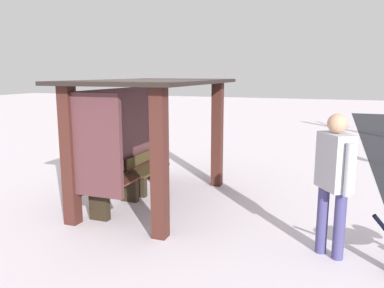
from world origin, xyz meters
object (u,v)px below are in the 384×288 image
(bench_center_inside, at_px, (148,173))
(person_walking, at_px, (334,173))
(bus_shelter, at_px, (139,119))
(bench_left_inside, at_px, (114,190))

(bench_center_inside, relative_size, person_walking, 0.64)
(bench_center_inside, xyz_separation_m, person_walking, (-1.77, -3.45, 0.75))
(bench_center_inside, distance_m, person_walking, 3.95)
(bus_shelter, xyz_separation_m, bench_center_inside, (0.74, 0.24, -1.18))
(bench_left_inside, height_order, person_walking, person_walking)
(bench_center_inside, bearing_deg, bus_shelter, -161.98)
(bus_shelter, height_order, bench_left_inside, bus_shelter)
(bench_left_inside, xyz_separation_m, bench_center_inside, (1.25, -0.00, -0.01))
(bus_shelter, distance_m, bench_left_inside, 1.29)
(bench_left_inside, distance_m, person_walking, 3.57)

